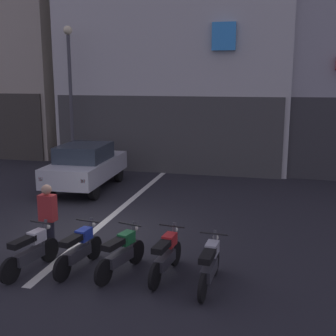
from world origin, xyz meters
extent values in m
plane|color=#232328|center=(0.00, 0.00, 0.00)|extent=(120.00, 120.00, 0.00)
cube|color=silver|center=(0.00, 6.00, 0.00)|extent=(0.20, 18.00, 0.01)
cube|color=#454543|center=(0.04, 7.51, 1.60)|extent=(9.53, 0.10, 3.20)
cube|color=#3399F2|center=(2.40, 7.44, 5.48)|extent=(0.92, 0.16, 1.05)
cylinder|color=black|center=(-2.84, 5.50, 0.32)|extent=(0.21, 0.65, 0.64)
cylinder|color=black|center=(-1.29, 5.57, 0.32)|extent=(0.21, 0.65, 0.64)
cylinder|color=black|center=(-2.72, 2.91, 0.32)|extent=(0.21, 0.65, 0.64)
cylinder|color=black|center=(-1.18, 2.97, 0.32)|extent=(0.21, 0.65, 0.64)
cube|color=#B7BABF|center=(-2.01, 4.24, 0.75)|extent=(1.93, 4.17, 0.66)
cube|color=#2D3842|center=(-2.00, 4.09, 1.36)|extent=(1.63, 2.03, 0.56)
cube|color=red|center=(-2.62, 2.19, 0.80)|extent=(0.14, 0.07, 0.12)
cube|color=red|center=(-1.22, 2.25, 0.80)|extent=(0.14, 0.07, 0.12)
cylinder|color=#47474C|center=(-3.77, 6.81, 2.81)|extent=(0.14, 0.14, 5.62)
sphere|color=beige|center=(-3.77, 6.81, 5.80)|extent=(0.36, 0.36, 0.36)
cylinder|color=black|center=(-0.17, -1.76, 0.26)|extent=(0.17, 0.52, 0.52)
cylinder|color=black|center=(-0.39, -2.89, 0.26)|extent=(0.17, 0.52, 0.52)
cube|color=#38383D|center=(-0.29, -2.38, 0.37)|extent=(0.34, 0.76, 0.22)
cube|color=black|center=(-0.32, -2.53, 0.72)|extent=(0.33, 0.63, 0.12)
cube|color=silver|center=(-0.24, -2.13, 0.70)|extent=(0.29, 0.40, 0.24)
cylinder|color=#4C4C51|center=(-0.20, -1.91, 0.63)|extent=(0.11, 0.25, 0.70)
cylinder|color=black|center=(-0.21, -1.99, 0.95)|extent=(0.55, 0.14, 0.04)
sphere|color=silver|center=(-0.17, -1.79, 0.80)|extent=(0.12, 0.12, 0.12)
cylinder|color=black|center=(0.73, -1.43, 0.26)|extent=(0.15, 0.52, 0.52)
cylinder|color=black|center=(0.54, -2.56, 0.26)|extent=(0.15, 0.52, 0.52)
cube|color=#38383D|center=(0.63, -2.04, 0.37)|extent=(0.31, 0.76, 0.22)
cube|color=black|center=(0.60, -2.20, 0.72)|extent=(0.31, 0.63, 0.12)
cube|color=#233DB7|center=(0.67, -1.79, 0.70)|extent=(0.27, 0.39, 0.24)
cylinder|color=#4C4C51|center=(0.70, -1.57, 0.63)|extent=(0.11, 0.25, 0.70)
cylinder|color=black|center=(0.69, -1.65, 0.95)|extent=(0.55, 0.12, 0.04)
sphere|color=silver|center=(0.72, -1.45, 0.80)|extent=(0.12, 0.12, 0.12)
cylinder|color=black|center=(1.70, -1.42, 0.26)|extent=(0.20, 0.52, 0.52)
cylinder|color=black|center=(1.40, -2.53, 0.26)|extent=(0.20, 0.52, 0.52)
cube|color=#38383D|center=(1.54, -2.03, 0.37)|extent=(0.39, 0.76, 0.22)
cube|color=black|center=(1.50, -2.18, 0.72)|extent=(0.37, 0.64, 0.12)
cube|color=#1E7238|center=(1.60, -1.78, 0.70)|extent=(0.31, 0.40, 0.24)
cylinder|color=#4C4C51|center=(1.66, -1.57, 0.63)|extent=(0.13, 0.25, 0.70)
cylinder|color=black|center=(1.64, -1.65, 0.95)|extent=(0.54, 0.18, 0.04)
sphere|color=silver|center=(1.69, -1.45, 0.80)|extent=(0.12, 0.12, 0.12)
cylinder|color=black|center=(2.53, -1.31, 0.26)|extent=(0.13, 0.52, 0.52)
cylinder|color=black|center=(2.40, -2.45, 0.26)|extent=(0.13, 0.52, 0.52)
cube|color=#38383D|center=(2.46, -1.93, 0.37)|extent=(0.29, 0.75, 0.22)
cube|color=black|center=(2.44, -2.08, 0.72)|extent=(0.29, 0.62, 0.12)
cube|color=red|center=(2.49, -1.67, 0.70)|extent=(0.26, 0.38, 0.24)
cylinder|color=#4C4C51|center=(2.52, -1.46, 0.63)|extent=(0.10, 0.24, 0.70)
cylinder|color=black|center=(2.51, -1.54, 0.95)|extent=(0.55, 0.10, 0.04)
sphere|color=silver|center=(2.53, -1.33, 0.80)|extent=(0.12, 0.12, 0.12)
cylinder|color=black|center=(3.41, -1.54, 0.26)|extent=(0.10, 0.52, 0.52)
cylinder|color=black|center=(3.34, -2.69, 0.26)|extent=(0.10, 0.52, 0.52)
cube|color=#38383D|center=(3.38, -2.17, 0.37)|extent=(0.25, 0.75, 0.22)
cube|color=black|center=(3.37, -2.32, 0.72)|extent=(0.26, 0.61, 0.12)
cube|color=#B2B5BA|center=(3.39, -1.91, 0.70)|extent=(0.24, 0.37, 0.24)
cylinder|color=#4C4C51|center=(3.41, -1.69, 0.63)|extent=(0.08, 0.24, 0.70)
cylinder|color=black|center=(3.40, -1.77, 0.95)|extent=(0.55, 0.07, 0.04)
sphere|color=silver|center=(3.41, -1.57, 0.80)|extent=(0.12, 0.12, 0.12)
cylinder|color=#23232D|center=(-0.27, -1.58, 0.43)|extent=(0.24, 0.24, 0.86)
cube|color=#B22D2D|center=(-0.27, -1.58, 1.15)|extent=(0.38, 0.25, 0.58)
sphere|color=tan|center=(-0.27, -1.58, 1.56)|extent=(0.22, 0.22, 0.22)
camera|label=1|loc=(4.44, -9.67, 3.91)|focal=46.03mm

